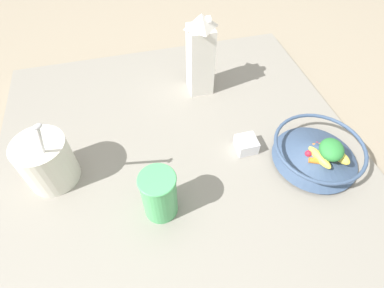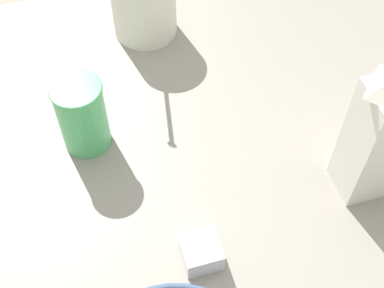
{
  "view_description": "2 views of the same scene",
  "coord_description": "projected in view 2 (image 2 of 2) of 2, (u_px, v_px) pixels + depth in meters",
  "views": [
    {
      "loc": [
        -0.54,
        0.1,
        0.73
      ],
      "look_at": [
        -0.02,
        -0.03,
        0.08
      ],
      "focal_mm": 28.0,
      "sensor_mm": 36.0,
      "label": 1
    },
    {
      "loc": [
        -0.16,
        -0.52,
        0.81
      ],
      "look_at": [
        -0.01,
        -0.02,
        0.11
      ],
      "focal_mm": 50.0,
      "sensor_mm": 36.0,
      "label": 2
    }
  ],
  "objects": [
    {
      "name": "ground_plane",
      "position": [
        195.0,
        170.0,
        0.97
      ],
      "size": [
        6.0,
        6.0,
        0.0
      ],
      "primitive_type": "plane",
      "color": "gray"
    },
    {
      "name": "countertop",
      "position": [
        195.0,
        164.0,
        0.96
      ],
      "size": [
        1.04,
        1.04,
        0.04
      ],
      "color": "gray",
      "rests_on": "ground_plane"
    },
    {
      "name": "milk_carton",
      "position": [
        379.0,
        133.0,
        0.8
      ],
      "size": [
        0.08,
        0.08,
        0.27
      ],
      "color": "silver",
      "rests_on": "countertop"
    },
    {
      "name": "yogurt_tub",
      "position": [
        143.0,
        1.0,
        1.08
      ],
      "size": [
        0.16,
        0.14,
        0.27
      ],
      "color": "silver",
      "rests_on": "countertop"
    },
    {
      "name": "drinking_cup",
      "position": [
        82.0,
        115.0,
        0.9
      ],
      "size": [
        0.09,
        0.09,
        0.14
      ],
      "color": "#4CB266",
      "rests_on": "countertop"
    },
    {
      "name": "spice_jar",
      "position": [
        201.0,
        253.0,
        0.81
      ],
      "size": [
        0.06,
        0.06,
        0.04
      ],
      "color": "silver",
      "rests_on": "countertop"
    }
  ]
}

